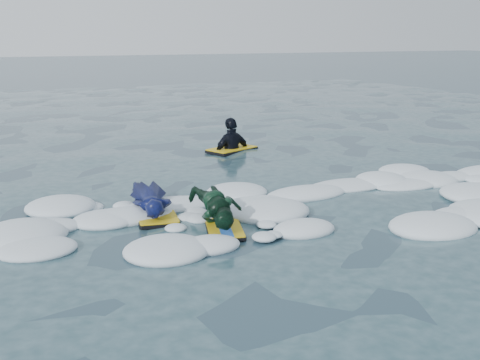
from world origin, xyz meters
The scene contains 5 objects.
ground centered at (0.00, 0.00, 0.00)m, with size 120.00×120.00×0.00m, color #19303C.
foam_band centered at (0.00, 1.03, 0.00)m, with size 12.00×3.10×0.30m, color white, non-canonical shape.
prone_woman_unit centered at (-0.83, 1.60, 0.18)m, with size 0.73×1.48×0.36m.
prone_child_unit centered at (-0.22, 0.69, 0.24)m, with size 0.77×1.27×0.46m.
waiting_rider_unit centered at (1.83, 5.18, -0.07)m, with size 1.17×0.93×1.55m.
Camera 1 is at (-2.81, -5.95, 2.36)m, focal length 45.00 mm.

